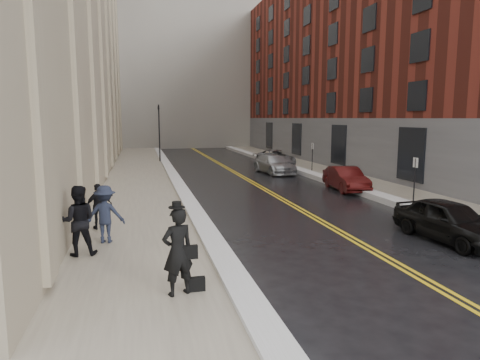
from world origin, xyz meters
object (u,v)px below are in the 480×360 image
car_maroon (346,179)px  car_silver_far (276,158)px  pedestrian_b (105,214)px  car_black (449,221)px  pedestrian_c (99,206)px  pedestrian_main (178,252)px  pedestrian_a (78,221)px  car_silver_near (274,164)px

car_maroon → car_silver_far: bearing=95.6°
car_maroon → pedestrian_b: (-12.25, -7.98, 0.39)m
car_black → car_maroon: car_black is taller
car_black → pedestrian_c: (-11.25, 3.71, 0.26)m
car_silver_far → pedestrian_main: 27.21m
car_silver_far → pedestrian_main: (-10.41, -25.13, 0.46)m
car_black → pedestrian_a: bearing=171.0°
car_maroon → pedestrian_main: bearing=-124.1°
pedestrian_c → pedestrian_main: bearing=86.5°
pedestrian_a → pedestrian_b: bearing=-122.0°
pedestrian_c → pedestrian_b: bearing=78.5°
car_black → car_maroon: 9.98m
car_silver_near → pedestrian_b: 19.29m
car_silver_far → pedestrian_a: bearing=-121.8°
car_silver_near → pedestrian_a: bearing=-129.9°
pedestrian_a → car_silver_near: bearing=-125.7°
car_maroon → car_silver_far: (0.00, 12.60, 0.01)m
pedestrian_b → pedestrian_c: 1.84m
car_black → car_maroon: size_ratio=1.01×
pedestrian_main → pedestrian_a: (-2.49, 3.41, 0.02)m
car_maroon → pedestrian_a: pedestrian_a is taller
car_maroon → pedestrian_c: 14.04m
car_maroon → pedestrian_main: (-10.41, -12.53, 0.47)m
car_silver_far → pedestrian_a: pedestrian_a is taller
car_silver_near → pedestrian_a: 20.60m
car_maroon → pedestrian_c: (-12.61, -6.18, 0.29)m
car_black → pedestrian_main: 9.45m
pedestrian_b → pedestrian_main: bearing=121.6°
pedestrian_main → car_silver_far: bearing=-132.5°
pedestrian_a → car_black: bearing=173.8°
car_black → car_silver_far: 22.53m
car_maroon → pedestrian_c: size_ratio=2.51×
car_black → pedestrian_a: (-11.55, 0.77, 0.46)m
pedestrian_main → pedestrian_a: 4.22m
car_silver_far → pedestrian_b: 23.96m
car_black → car_maroon: (1.35, 9.89, -0.03)m
car_black → car_maroon: bearing=77.0°
pedestrian_main → pedestrian_a: pedestrian_a is taller
pedestrian_b → car_silver_far: bearing=-111.2°
car_black → car_silver_far: (1.35, 22.49, -0.02)m
pedestrian_c → car_silver_far: bearing=-146.4°
car_silver_far → car_black: bearing=-94.5°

